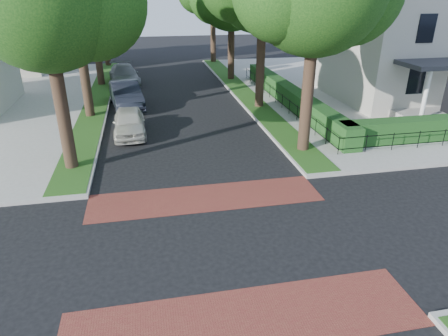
{
  "coord_description": "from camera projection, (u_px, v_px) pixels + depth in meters",
  "views": [
    {
      "loc": [
        -1.98,
        -10.4,
        7.53
      ],
      "look_at": [
        0.57,
        2.38,
        1.6
      ],
      "focal_mm": 32.0,
      "sensor_mm": 36.0,
      "label": 1
    }
  ],
  "objects": [
    {
      "name": "house_victorian",
      "position": [
        426.0,
        11.0,
        27.58
      ],
      "size": [
        13.0,
        13.05,
        12.48
      ],
      "color": "#BAB6A7",
      "rests_on": "sidewalk_ne"
    },
    {
      "name": "hedge_main_road",
      "position": [
        290.0,
        96.0,
        27.2
      ],
      "size": [
        1.0,
        18.0,
        1.2
      ],
      "primitive_type": "cube",
      "color": "#1E4217",
      "rests_on": "sidewalk_ne"
    },
    {
      "name": "ground",
      "position": [
        221.0,
        245.0,
        12.76
      ],
      "size": [
        120.0,
        120.0,
        0.0
      ],
      "primitive_type": "plane",
      "color": "black",
      "rests_on": "ground"
    },
    {
      "name": "parked_car_middle",
      "position": [
        126.0,
        95.0,
        27.04
      ],
      "size": [
        2.58,
        5.42,
        1.72
      ],
      "primitive_type": "imported",
      "rotation": [
        0.0,
        0.0,
        0.15
      ],
      "color": "black",
      "rests_on": "ground"
    },
    {
      "name": "parked_car_rear",
      "position": [
        124.0,
        75.0,
        33.27
      ],
      "size": [
        2.89,
        5.76,
        1.6
      ],
      "primitive_type": "imported",
      "rotation": [
        0.0,
        0.0,
        0.12
      ],
      "color": "slate",
      "rests_on": "ground"
    },
    {
      "name": "crosswalk_far",
      "position": [
        206.0,
        198.0,
        15.61
      ],
      "size": [
        9.0,
        2.2,
        0.01
      ],
      "primitive_type": "cube",
      "color": "maroon",
      "rests_on": "ground"
    },
    {
      "name": "sidewalk_ne",
      "position": [
        408.0,
        85.0,
        33.15
      ],
      "size": [
        30.0,
        30.0,
        0.15
      ],
      "primitive_type": "cube",
      "color": "gray",
      "rests_on": "ground"
    },
    {
      "name": "parked_car_front",
      "position": [
        129.0,
        122.0,
        21.99
      ],
      "size": [
        1.83,
        4.28,
        1.44
      ],
      "primitive_type": "imported",
      "rotation": [
        0.0,
        0.0,
        0.03
      ],
      "color": "beige",
      "rests_on": "ground"
    },
    {
      "name": "fence_main_road",
      "position": [
        279.0,
        99.0,
        27.12
      ],
      "size": [
        0.06,
        18.0,
        0.9
      ],
      "primitive_type": null,
      "color": "black",
      "rests_on": "sidewalk_ne"
    },
    {
      "name": "grass_strip_nw",
      "position": [
        98.0,
        99.0,
        28.77
      ],
      "size": [
        1.6,
        29.8,
        0.02
      ],
      "primitive_type": "cube",
      "color": "#254A15",
      "rests_on": "sidewalk_nw"
    },
    {
      "name": "crosswalk_near",
      "position": [
        246.0,
        320.0,
        9.9
      ],
      "size": [
        9.0,
        2.2,
        0.01
      ],
      "primitive_type": "cube",
      "color": "maroon",
      "rests_on": "ground"
    },
    {
      "name": "grass_strip_ne",
      "position": [
        243.0,
        92.0,
        30.7
      ],
      "size": [
        1.6,
        29.8,
        0.02
      ],
      "primitive_type": "cube",
      "color": "#254A15",
      "rests_on": "sidewalk_ne"
    }
  ]
}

